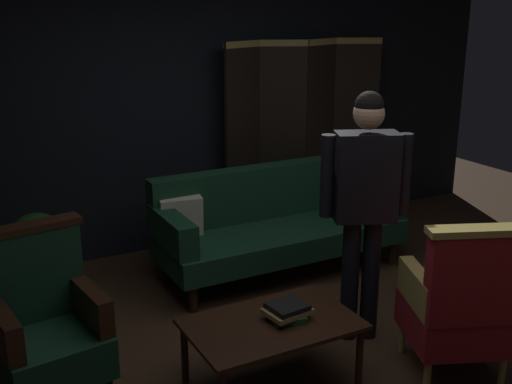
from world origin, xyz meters
TOP-DOWN VIEW (x-y plane):
  - ground_plane at (0.00, 0.00)m, footprint 10.00×10.00m
  - back_wall at (0.00, 2.45)m, footprint 7.20×0.10m
  - folding_screen at (1.26, 2.21)m, footprint 1.71×0.26m
  - velvet_couch at (0.55, 1.45)m, footprint 2.12×0.78m
  - coffee_table at (-0.34, -0.03)m, footprint 1.00×0.64m
  - armchair_gilt_accent at (0.70, -0.49)m, footprint 0.76×0.75m
  - armchair_wing_left at (-1.54, 0.43)m, footprint 0.65×0.65m
  - standing_figure at (0.47, 0.18)m, footprint 0.55×0.35m
  - potted_plant at (-1.39, 1.58)m, footprint 0.48×0.48m
  - book_green_cloth at (-0.24, -0.05)m, footprint 0.24×0.23m
  - book_tan_leather at (-0.24, -0.05)m, footprint 0.28×0.23m
  - book_black_cloth at (-0.24, -0.05)m, footprint 0.23×0.22m

SIDE VIEW (x-z plane):
  - ground_plane at x=0.00m, z-range 0.00..0.00m
  - coffee_table at x=-0.34m, z-range 0.16..0.58m
  - book_green_cloth at x=-0.24m, z-range 0.42..0.46m
  - potted_plant at x=-1.39m, z-range 0.06..0.83m
  - velvet_couch at x=0.55m, z-range 0.01..0.89m
  - book_tan_leather at x=-0.24m, z-range 0.46..0.49m
  - armchair_gilt_accent at x=0.70m, z-range -0.03..1.01m
  - armchair_wing_left at x=-1.54m, z-range -0.03..1.01m
  - book_black_cloth at x=-0.24m, z-range 0.49..0.52m
  - folding_screen at x=1.26m, z-range 0.04..1.94m
  - standing_figure at x=0.47m, z-range 0.17..1.88m
  - back_wall at x=0.00m, z-range 0.00..2.80m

